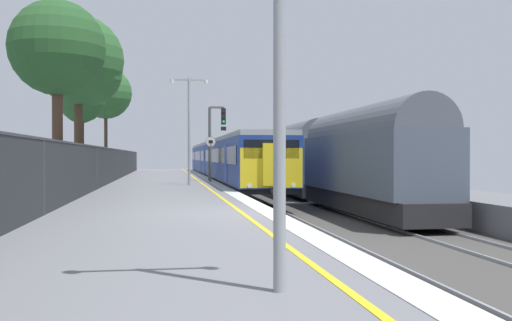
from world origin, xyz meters
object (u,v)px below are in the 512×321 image
at_px(platform_lamp_mid, 189,122).
at_px(background_tree_centre, 81,64).
at_px(signal_gantry, 214,134).
at_px(background_tree_left, 56,51).
at_px(commuter_train_at_platform, 223,159).
at_px(speed_limit_sign, 211,153).
at_px(background_tree_right, 81,101).
at_px(background_tree_back, 106,95).
at_px(freight_train_adjacent_track, 325,157).

bearing_deg(platform_lamp_mid, background_tree_centre, -153.86).
xyz_separation_m(signal_gantry, background_tree_left, (-6.97, -13.60, 2.52)).
bearing_deg(commuter_train_at_platform, background_tree_left, -109.99).
distance_m(commuter_train_at_platform, speed_limit_sign, 11.78).
bearing_deg(signal_gantry, background_tree_left, -117.12).
distance_m(background_tree_left, background_tree_centre, 6.23).
distance_m(background_tree_right, background_tree_back, 14.54).
height_order(signal_gantry, background_tree_left, background_tree_left).
xyz_separation_m(commuter_train_at_platform, background_tree_right, (-9.72, -7.16, 3.76)).
xyz_separation_m(speed_limit_sign, background_tree_centre, (-6.54, -5.31, 4.18)).
distance_m(freight_train_adjacent_track, signal_gantry, 7.92).
relative_size(background_tree_centre, background_tree_right, 1.22).
xyz_separation_m(background_tree_left, background_tree_centre, (0.04, 6.22, 0.47)).
bearing_deg(freight_train_adjacent_track, background_tree_back, 121.34).
bearing_deg(platform_lamp_mid, commuter_train_at_platform, 77.44).
bearing_deg(background_tree_right, background_tree_left, -85.36).
relative_size(commuter_train_at_platform, freight_train_adjacent_track, 1.62).
xyz_separation_m(freight_train_adjacent_track, platform_lamp_mid, (-7.21, 0.71, 1.85)).
relative_size(background_tree_left, background_tree_centre, 0.89).
distance_m(commuter_train_at_platform, background_tree_left, 24.98).
bearing_deg(background_tree_centre, background_tree_left, -90.36).
height_order(signal_gantry, background_tree_right, background_tree_right).
relative_size(speed_limit_sign, background_tree_right, 0.40).
xyz_separation_m(speed_limit_sign, platform_lamp_mid, (-1.36, -2.77, 1.64)).
bearing_deg(signal_gantry, freight_train_adjacent_track, -45.50).
bearing_deg(background_tree_back, commuter_train_at_platform, -37.04).
distance_m(freight_train_adjacent_track, background_tree_right, 16.25).
height_order(commuter_train_at_platform, background_tree_centre, background_tree_centre).
height_order(freight_train_adjacent_track, platform_lamp_mid, platform_lamp_mid).
distance_m(signal_gantry, background_tree_left, 15.49).
bearing_deg(signal_gantry, commuter_train_at_platform, 81.32).
bearing_deg(freight_train_adjacent_track, background_tree_right, 149.92).
bearing_deg(platform_lamp_mid, background_tree_left, -120.78).
height_order(speed_limit_sign, platform_lamp_mid, platform_lamp_mid).
height_order(background_tree_centre, background_tree_right, background_tree_centre).
bearing_deg(speed_limit_sign, commuter_train_at_platform, 80.98).
height_order(signal_gantry, speed_limit_sign, signal_gantry).
bearing_deg(commuter_train_at_platform, background_tree_back, 142.96).
height_order(freight_train_adjacent_track, background_tree_left, background_tree_left).
bearing_deg(background_tree_centre, platform_lamp_mid, 26.14).
bearing_deg(commuter_train_at_platform, speed_limit_sign, -99.02).
distance_m(commuter_train_at_platform, signal_gantry, 9.80).
xyz_separation_m(signal_gantry, background_tree_centre, (-6.93, -7.39, 3.00)).
height_order(speed_limit_sign, background_tree_back, background_tree_back).
distance_m(freight_train_adjacent_track, background_tree_back, 26.74).
bearing_deg(speed_limit_sign, background_tree_right, 150.42).
height_order(commuter_train_at_platform, background_tree_left, background_tree_left).
xyz_separation_m(commuter_train_at_platform, platform_lamp_mid, (-3.21, -14.40, 2.07)).
height_order(speed_limit_sign, background_tree_left, background_tree_left).
xyz_separation_m(commuter_train_at_platform, signal_gantry, (-1.46, -9.55, 1.61)).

